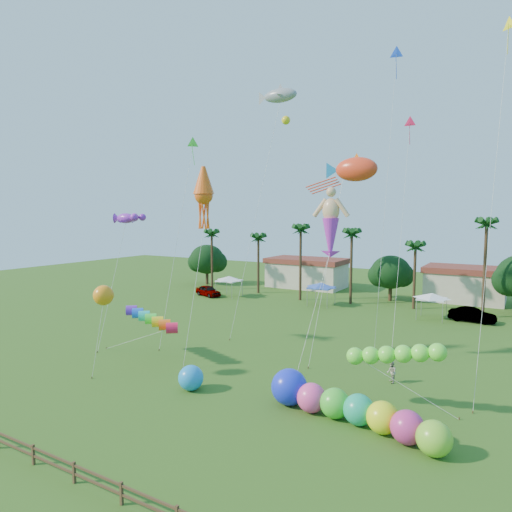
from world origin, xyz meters
The scene contains 22 objects.
ground centered at (0.00, 0.00, 0.00)m, with size 160.00×160.00×0.00m, color #285116.
tree_line centered at (3.57, 44.00, 4.28)m, with size 69.46×8.91×11.00m.
buildings_row centered at (-3.09, 50.00, 2.00)m, with size 35.00×7.00×4.00m.
tent_row centered at (-6.00, 36.33, 2.75)m, with size 31.00×4.00×0.60m.
fence centered at (0.00, -6.00, 0.61)m, with size 36.12×0.12×1.00m.
car_a centered at (-23.00, 34.92, 0.78)m, with size 1.85×4.60×1.57m, color #4C4C54.
car_b centered at (12.16, 36.98, 0.80)m, with size 1.70×4.86×1.60m, color #4C4C54.
spectator_b centered at (9.13, 13.64, 0.79)m, with size 0.77×0.60×1.58m, color #A29A87.
caterpillar_inflatable centered at (8.48, 5.95, 0.96)m, with size 11.23×4.07×2.29m.
blue_ball centered at (-2.38, 5.24, 0.87)m, with size 1.74×1.74×1.74m, color #198AE5.
rainbow_tube centered at (-8.52, 8.53, 3.05)m, with size 9.59×4.02×3.50m.
green_worm centered at (8.08, 8.58, 3.18)m, with size 8.96×2.05×3.83m.
orange_ball_kite centered at (-9.14, 3.77, 6.20)m, with size 1.93×1.93×6.95m.
merman_kite centered at (3.36, 16.14, 11.01)m, with size 2.51×5.79×13.72m.
fish_kite centered at (4.59, 18.56, 15.75)m, with size 5.62×6.81×16.87m.
shark_kite centered at (-5.23, 23.64, 24.06)m, with size 5.14×8.08×24.95m.
squid_kite centered at (-5.76, 11.36, 13.58)m, with size 1.81×4.13×16.02m.
lobster_kite centered at (-14.37, 11.03, 11.68)m, with size 3.70×4.67×12.33m.
delta_kite_red centered at (8.33, 20.59, 19.05)m, with size 1.07×3.94×20.08m.
delta_kite_yellow centered at (15.42, 14.08, 22.83)m, with size 1.27×3.55×24.09m.
delta_kite_green centered at (-9.90, 15.16, 18.24)m, with size 1.20×4.86×19.17m.
delta_kite_blue centered at (6.09, 24.57, 26.11)m, with size 1.37×4.12×27.22m.
Camera 1 is at (16.97, -18.56, 12.07)m, focal length 32.00 mm.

